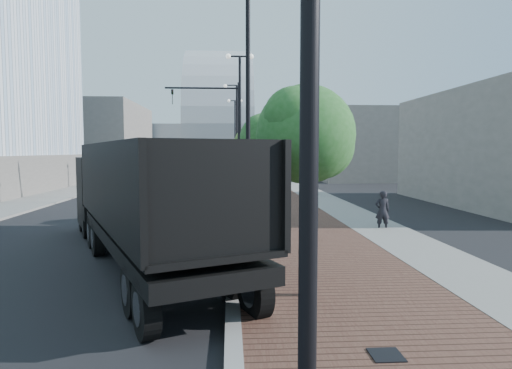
{
  "coord_description": "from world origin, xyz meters",
  "views": [
    {
      "loc": [
        -0.05,
        -5.62,
        3.34
      ],
      "look_at": [
        1.0,
        12.0,
        2.0
      ],
      "focal_mm": 31.08,
      "sensor_mm": 36.0,
      "label": 1
    }
  ],
  "objects": [
    {
      "name": "utility_cover_1",
      "position": [
        2.4,
        8.0,
        0.13
      ],
      "size": [
        0.5,
        0.5,
        0.02
      ],
      "primitive_type": "cube",
      "color": "black",
      "rests_on": "sidewalk"
    },
    {
      "name": "streetlight_2",
      "position": [
        0.6,
        22.0,
        4.82
      ],
      "size": [
        1.72,
        0.56,
        9.28
      ],
      "color": "black",
      "rests_on": "ground"
    },
    {
      "name": "west_sidewalk",
      "position": [
        -13.0,
        40.0,
        0.06
      ],
      "size": [
        4.0,
        140.0,
        0.12
      ],
      "primitive_type": "cube",
      "color": "slate",
      "rests_on": "ground"
    },
    {
      "name": "tree_3",
      "position": [
        1.65,
        39.02,
        3.79
      ],
      "size": [
        2.82,
        2.82,
        5.21
      ],
      "color": "#382619",
      "rests_on": "ground"
    },
    {
      "name": "streetlight_1",
      "position": [
        0.49,
        10.0,
        4.34
      ],
      "size": [
        1.44,
        0.56,
        9.21
      ],
      "color": "black",
      "rests_on": "ground"
    },
    {
      "name": "tree_0",
      "position": [
        1.65,
        4.02,
        3.68
      ],
      "size": [
        2.24,
        2.17,
        4.78
      ],
      "color": "#382619",
      "rests_on": "ground"
    },
    {
      "name": "pedestrian",
      "position": [
        6.33,
        12.41,
        0.84
      ],
      "size": [
        0.64,
        0.44,
        1.69
      ],
      "primitive_type": "imported",
      "rotation": [
        0.0,
        0.0,
        3.08
      ],
      "color": "black",
      "rests_on": "ground"
    },
    {
      "name": "white_sedan",
      "position": [
        -3.9,
        20.64,
        0.75
      ],
      "size": [
        3.11,
        4.85,
        1.51
      ],
      "primitive_type": "imported",
      "rotation": [
        0.0,
        0.0,
        0.36
      ],
      "color": "white",
      "rests_on": "ground"
    },
    {
      "name": "convention_center",
      "position": [
        -2.0,
        85.0,
        6.0
      ],
      "size": [
        50.0,
        30.0,
        50.0
      ],
      "color": "#A5AAAF",
      "rests_on": "ground"
    },
    {
      "name": "sidewalk",
      "position": [
        3.5,
        40.0,
        0.06
      ],
      "size": [
        7.0,
        140.0,
        0.12
      ],
      "primitive_type": "cube",
      "color": "#4C2D23",
      "rests_on": "ground"
    },
    {
      "name": "concrete_strip",
      "position": [
        6.2,
        40.0,
        0.07
      ],
      "size": [
        2.4,
        140.0,
        0.13
      ],
      "primitive_type": "cube",
      "color": "slate",
      "rests_on": "ground"
    },
    {
      "name": "commercial_block_ne",
      "position": [
        16.0,
        50.0,
        4.0
      ],
      "size": [
        12.0,
        22.0,
        8.0
      ],
      "primitive_type": "cube",
      "color": "#625D58",
      "rests_on": "ground"
    },
    {
      "name": "tree_1",
      "position": [
        1.65,
        15.02,
        3.92
      ],
      "size": [
        2.39,
        2.34,
        5.11
      ],
      "color": "#382619",
      "rests_on": "ground"
    },
    {
      "name": "streetlight_3",
      "position": [
        0.49,
        34.0,
        4.34
      ],
      "size": [
        1.44,
        0.56,
        9.21
      ],
      "color": "black",
      "rests_on": "ground"
    },
    {
      "name": "streetlight_4",
      "position": [
        0.6,
        46.0,
        4.82
      ],
      "size": [
        1.72,
        0.56,
        9.28
      ],
      "color": "black",
      "rests_on": "ground"
    },
    {
      "name": "dark_car_far",
      "position": [
        -4.46,
        47.99,
        0.66
      ],
      "size": [
        3.24,
        4.89,
        1.32
      ],
      "primitive_type": "imported",
      "rotation": [
        0.0,
        0.0,
        -0.34
      ],
      "color": "black",
      "rests_on": "ground"
    },
    {
      "name": "traffic_mast",
      "position": [
        -0.3,
        25.0,
        4.98
      ],
      "size": [
        5.09,
        0.2,
        8.0
      ],
      "color": "black",
      "rests_on": "ground"
    },
    {
      "name": "dump_truck",
      "position": [
        -3.46,
        9.45,
        1.49
      ],
      "size": [
        7.62,
        13.42,
        3.54
      ],
      "rotation": [
        0.0,
        0.0,
        0.4
      ],
      "color": "black",
      "rests_on": "ground"
    },
    {
      "name": "curb",
      "position": [
        0.0,
        40.0,
        0.07
      ],
      "size": [
        0.3,
        140.0,
        0.14
      ],
      "primitive_type": "cube",
      "color": "gray",
      "rests_on": "ground"
    },
    {
      "name": "tree_2",
      "position": [
        1.65,
        27.02,
        3.89
      ],
      "size": [
        2.64,
        2.63,
        5.22
      ],
      "color": "#382619",
      "rests_on": "ground"
    },
    {
      "name": "utility_cover_0",
      "position": [
        2.4,
        1.0,
        0.13
      ],
      "size": [
        0.5,
        0.5,
        0.02
      ],
      "primitive_type": "cube",
      "color": "black",
      "rests_on": "sidewalk"
    },
    {
      "name": "utility_cover_2",
      "position": [
        2.4,
        19.0,
        0.13
      ],
      "size": [
        0.5,
        0.5,
        0.02
      ],
      "primitive_type": "cube",
      "color": "black",
      "rests_on": "sidewalk"
    },
    {
      "name": "commercial_block_nw",
      "position": [
        -20.0,
        60.0,
        5.0
      ],
      "size": [
        14.0,
        20.0,
        10.0
      ],
      "primitive_type": "cube",
      "color": "#68635D",
      "rests_on": "ground"
    },
    {
      "name": "dark_car_mid",
      "position": [
        -6.01,
        27.5,
        0.61
      ],
      "size": [
        2.33,
        4.51,
        1.22
      ],
      "primitive_type": "imported",
      "rotation": [
        0.0,
        0.0,
        -0.07
      ],
      "color": "black",
      "rests_on": "ground"
    }
  ]
}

